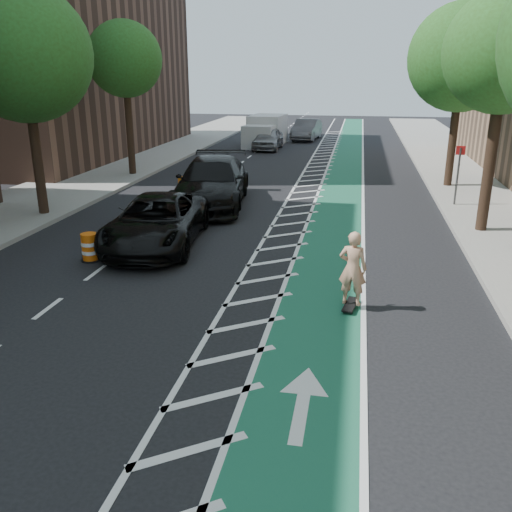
% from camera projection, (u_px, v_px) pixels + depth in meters
% --- Properties ---
extents(ground, '(120.00, 120.00, 0.00)m').
position_uv_depth(ground, '(180.00, 320.00, 12.00)').
color(ground, black).
rests_on(ground, ground).
extents(bike_lane, '(2.00, 90.00, 0.01)m').
position_uv_depth(bike_lane, '(337.00, 215.00, 20.78)').
color(bike_lane, '#1A5C46').
rests_on(bike_lane, ground).
extents(buffer_strip, '(1.40, 90.00, 0.01)m').
position_uv_depth(buffer_strip, '(298.00, 213.00, 21.04)').
color(buffer_strip, silver).
rests_on(buffer_strip, ground).
extents(sidewalk_left, '(5.00, 90.00, 0.15)m').
position_uv_depth(sidewalk_left, '(39.00, 200.00, 22.92)').
color(sidewalk_left, gray).
rests_on(sidewalk_left, ground).
extents(curb_right, '(0.12, 90.00, 0.16)m').
position_uv_depth(curb_right, '(447.00, 218.00, 20.05)').
color(curb_right, gray).
rests_on(curb_right, ground).
extents(curb_left, '(0.12, 90.00, 0.16)m').
position_uv_depth(curb_left, '(93.00, 202.00, 22.50)').
color(curb_left, gray).
rests_on(curb_left, ground).
extents(building_left_far, '(14.00, 22.00, 18.00)m').
position_uv_depth(building_left_far, '(29.00, 9.00, 34.46)').
color(building_left_far, brown).
rests_on(building_left_far, ground).
extents(tree_r_c, '(4.20, 4.20, 7.90)m').
position_uv_depth(tree_r_c, '(508.00, 52.00, 16.20)').
color(tree_r_c, '#382619').
rests_on(tree_r_c, ground).
extents(tree_l_c, '(4.20, 4.20, 7.90)m').
position_uv_depth(tree_l_c, '(28.00, 55.00, 18.95)').
color(tree_l_c, '#382619').
rests_on(tree_l_c, ground).
extents(tree_r_d, '(4.20, 4.20, 7.90)m').
position_uv_depth(tree_r_d, '(462.00, 58.00, 23.65)').
color(tree_r_d, '#382619').
rests_on(tree_r_d, ground).
extents(tree_l_d, '(4.20, 4.20, 7.90)m').
position_uv_depth(tree_l_d, '(123.00, 59.00, 26.39)').
color(tree_l_d, '#382619').
rests_on(tree_l_d, ground).
extents(sign_post, '(0.35, 0.08, 2.47)m').
position_uv_depth(sign_post, '(458.00, 175.00, 21.40)').
color(sign_post, '#4C4C4C').
rests_on(sign_post, ground).
extents(skateboard, '(0.39, 0.90, 0.12)m').
position_uv_depth(skateboard, '(350.00, 305.00, 12.54)').
color(skateboard, black).
rests_on(skateboard, ground).
extents(skateboarder, '(0.70, 0.52, 1.75)m').
position_uv_depth(skateboarder, '(353.00, 268.00, 12.25)').
color(skateboarder, tan).
rests_on(skateboarder, skateboard).
extents(suv_near, '(3.15, 5.81, 1.55)m').
position_uv_depth(suv_near, '(157.00, 221.00, 16.91)').
color(suv_near, black).
rests_on(suv_near, ground).
extents(suv_far, '(3.45, 6.83, 1.90)m').
position_uv_depth(suv_far, '(212.00, 182.00, 21.95)').
color(suv_far, black).
rests_on(suv_far, ground).
extents(car_silver, '(1.81, 4.42, 1.50)m').
position_uv_depth(car_silver, '(268.00, 139.00, 38.08)').
color(car_silver, gray).
rests_on(car_silver, ground).
extents(car_grey, '(2.19, 5.07, 1.62)m').
position_uv_depth(car_grey, '(307.00, 130.00, 43.37)').
color(car_grey, '#545458').
rests_on(car_grey, ground).
extents(box_truck, '(2.69, 5.32, 2.15)m').
position_uv_depth(box_truck, '(265.00, 132.00, 40.07)').
color(box_truck, silver).
rests_on(box_truck, ground).
extents(barrel_a, '(0.59, 0.59, 0.81)m').
position_uv_depth(barrel_a, '(90.00, 248.00, 15.65)').
color(barrel_a, '#D8580B').
rests_on(barrel_a, ground).
extents(barrel_b, '(0.71, 0.71, 0.97)m').
position_uv_depth(barrel_b, '(185.00, 189.00, 23.07)').
color(barrel_b, orange).
rests_on(barrel_b, ground).
extents(barrel_c, '(0.66, 0.66, 0.89)m').
position_uv_depth(barrel_c, '(197.00, 177.00, 26.03)').
color(barrel_c, '#DE440B').
rests_on(barrel_c, ground).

